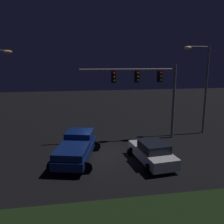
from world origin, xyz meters
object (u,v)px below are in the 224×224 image
at_px(car_sedan, 152,153).
at_px(traffic_signal_gantry, 148,84).
at_px(pickup_truck, 77,146).
at_px(street_lamp_right, 202,79).

relative_size(car_sedan, traffic_signal_gantry, 0.55).
relative_size(pickup_truck, car_sedan, 1.25).
distance_m(pickup_truck, car_sedan, 5.22).
xyz_separation_m(pickup_truck, traffic_signal_gantry, (6.21, 3.71, 3.90)).
bearing_deg(pickup_truck, street_lamp_right, -54.37).
xyz_separation_m(car_sedan, street_lamp_right, (6.66, 5.98, 4.41)).
xyz_separation_m(traffic_signal_gantry, street_lamp_right, (5.47, 0.84, 0.25)).
height_order(pickup_truck, car_sedan, pickup_truck).
distance_m(pickup_truck, street_lamp_right, 13.20).
bearing_deg(car_sedan, street_lamp_right, -54.10).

